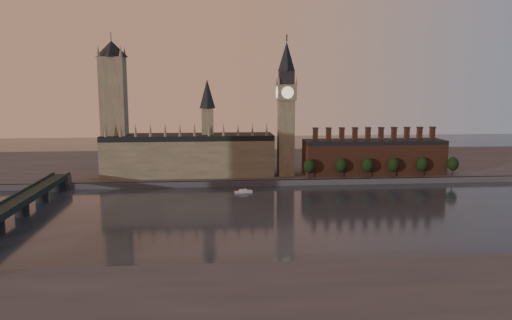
{
  "coord_description": "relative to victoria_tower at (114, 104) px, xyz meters",
  "views": [
    {
      "loc": [
        -46.81,
        -269.09,
        73.68
      ],
      "look_at": [
        -18.04,
        55.0,
        24.56
      ],
      "focal_mm": 35.0,
      "sensor_mm": 36.0,
      "label": 1
    }
  ],
  "objects": [
    {
      "name": "big_ben",
      "position": [
        130.0,
        -5.0,
        -2.26
      ],
      "size": [
        15.0,
        15.0,
        107.0
      ],
      "color": "gray",
      "rests_on": "north_bank"
    },
    {
      "name": "ground",
      "position": [
        120.0,
        -115.0,
        -59.09
      ],
      "size": [
        900.0,
        900.0,
        0.0
      ],
      "primitive_type": "plane",
      "color": "black",
      "rests_on": "ground"
    },
    {
      "name": "embankment_tree_3",
      "position": [
        210.29,
        -20.75,
        -45.62
      ],
      "size": [
        8.6,
        8.6,
        14.88
      ],
      "color": "black",
      "rests_on": "north_bank"
    },
    {
      "name": "chimney_block",
      "position": [
        200.0,
        -5.0,
        -41.27
      ],
      "size": [
        110.0,
        25.0,
        37.0
      ],
      "color": "brown",
      "rests_on": "north_bank"
    },
    {
      "name": "embankment_tree_4",
      "position": [
        233.11,
        -20.31,
        -45.62
      ],
      "size": [
        8.6,
        8.6,
        14.88
      ],
      "color": "black",
      "rests_on": "north_bank"
    },
    {
      "name": "embankment_tree_1",
      "position": [
        170.08,
        -20.02,
        -45.62
      ],
      "size": [
        8.6,
        8.6,
        14.88
      ],
      "color": "black",
      "rests_on": "north_bank"
    },
    {
      "name": "embankment_tree_0",
      "position": [
        145.34,
        -21.41,
        -45.62
      ],
      "size": [
        8.6,
        8.6,
        14.88
      ],
      "color": "black",
      "rests_on": "north_bank"
    },
    {
      "name": "victoria_tower",
      "position": [
        0.0,
        0.0,
        0.0
      ],
      "size": [
        24.0,
        24.0,
        108.0
      ],
      "color": "gray",
      "rests_on": "north_bank"
    },
    {
      "name": "embankment_tree_5",
      "position": [
        257.88,
        -20.14,
        -45.62
      ],
      "size": [
        8.6,
        8.6,
        14.88
      ],
      "color": "black",
      "rests_on": "north_bank"
    },
    {
      "name": "palace_of_westminster",
      "position": [
        55.59,
        -0.09,
        -37.46
      ],
      "size": [
        130.0,
        30.3,
        74.0
      ],
      "color": "gray",
      "rests_on": "north_bank"
    },
    {
      "name": "westminster_bridge",
      "position": [
        -35.0,
        -117.7,
        -51.65
      ],
      "size": [
        14.0,
        200.0,
        11.55
      ],
      "color": "black",
      "rests_on": "ground"
    },
    {
      "name": "north_bank",
      "position": [
        120.0,
        63.04,
        -57.09
      ],
      "size": [
        900.0,
        182.0,
        4.0
      ],
      "color": "#4C4C51",
      "rests_on": "ground"
    },
    {
      "name": "river_boat",
      "position": [
        94.15,
        -48.32,
        -58.14
      ],
      "size": [
        12.82,
        7.0,
        2.47
      ],
      "rotation": [
        0.0,
        0.0,
        0.3
      ],
      "color": "silver",
      "rests_on": "ground"
    },
    {
      "name": "embankment_tree_2",
      "position": [
        190.02,
        -21.4,
        -45.62
      ],
      "size": [
        8.6,
        8.6,
        14.88
      ],
      "color": "black",
      "rests_on": "north_bank"
    }
  ]
}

